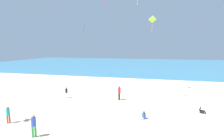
{
  "coord_description": "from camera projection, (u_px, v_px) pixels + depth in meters",
  "views": [
    {
      "loc": [
        4.27,
        -9.09,
        6.41
      ],
      "look_at": [
        0.0,
        8.57,
        3.98
      ],
      "focal_mm": 27.3,
      "sensor_mm": 36.0,
      "label": 1
    }
  ],
  "objects": [
    {
      "name": "person_1",
      "position": [
        143.0,
        116.0,
        15.3
      ],
      "size": [
        0.64,
        0.6,
        0.73
      ],
      "rotation": [
        0.0,
        0.0,
        3.83
      ],
      "color": "blue",
      "rests_on": "ground_plane"
    },
    {
      "name": "person_4",
      "position": [
        34.0,
        124.0,
        12.13
      ],
      "size": [
        0.47,
        0.47,
        1.69
      ],
      "rotation": [
        0.0,
        0.0,
        2.44
      ],
      "color": "green",
      "rests_on": "ground_plane"
    },
    {
      "name": "person_2",
      "position": [
        66.0,
        92.0,
        21.61
      ],
      "size": [
        0.37,
        0.37,
        1.38
      ],
      "rotation": [
        0.0,
        0.0,
        3.65
      ],
      "color": "white",
      "rests_on": "ground_plane"
    },
    {
      "name": "person_0",
      "position": [
        8.0,
        114.0,
        14.36
      ],
      "size": [
        0.41,
        0.41,
        1.45
      ],
      "rotation": [
        0.0,
        0.0,
        5.61
      ],
      "color": "red",
      "rests_on": "ground_plane"
    },
    {
      "name": "ocean_water",
      "position": [
        141.0,
        64.0,
        64.23
      ],
      "size": [
        120.0,
        60.0,
        0.05
      ],
      "primitive_type": "cube",
      "color": "teal",
      "rests_on": "ground_plane"
    },
    {
      "name": "kite_magenta",
      "position": [
        106.0,
        4.0,
        34.16
      ],
      "size": [
        0.69,
        0.61,
        1.14
      ],
      "rotation": [
        0.0,
        0.0,
        3.48
      ],
      "color": "#DB3DA8"
    },
    {
      "name": "beach_chair_near_camera",
      "position": [
        201.0,
        110.0,
        16.72
      ],
      "size": [
        0.67,
        0.66,
        0.57
      ],
      "rotation": [
        0.0,
        0.0,
        6.07
      ],
      "color": "black",
      "rests_on": "ground_plane"
    },
    {
      "name": "ground_plane",
      "position": [
        115.0,
        102.0,
        20.24
      ],
      "size": [
        120.0,
        120.0,
        0.0
      ],
      "primitive_type": "plane",
      "color": "beige"
    },
    {
      "name": "beach_chair_far_left",
      "position": [
        24.0,
        118.0,
        14.91
      ],
      "size": [
        0.55,
        0.62,
        0.57
      ],
      "rotation": [
        0.0,
        0.0,
        1.48
      ],
      "color": "white",
      "rests_on": "ground_plane"
    },
    {
      "name": "kite_lime",
      "position": [
        152.0,
        20.0,
        19.75
      ],
      "size": [
        0.9,
        0.18,
        1.92
      ],
      "rotation": [
        0.0,
        0.0,
        6.07
      ],
      "color": "#99DB33"
    },
    {
      "name": "person_3",
      "position": [
        119.0,
        92.0,
        20.73
      ],
      "size": [
        0.47,
        0.47,
        1.73
      ],
      "rotation": [
        0.0,
        0.0,
        3.71
      ],
      "color": "black",
      "rests_on": "ground_plane"
    },
    {
      "name": "kite_blue",
      "position": [
        84.0,
        26.0,
        36.84
      ],
      "size": [
        0.82,
        0.81,
        1.34
      ],
      "rotation": [
        0.0,
        0.0,
        0.74
      ],
      "color": "blue"
    }
  ]
}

